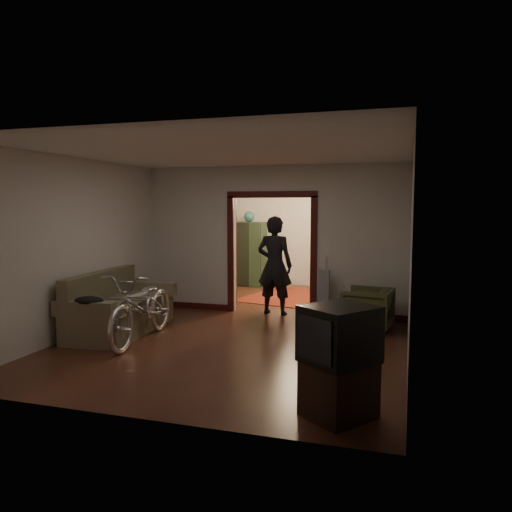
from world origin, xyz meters
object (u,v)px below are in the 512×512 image
at_px(sofa, 121,302).
at_px(desk, 351,275).
at_px(person, 275,265).
at_px(armchair, 367,309).
at_px(locker, 249,254).
at_px(bicycle, 143,306).

relative_size(sofa, desk, 1.93).
distance_m(sofa, person, 2.91).
relative_size(armchair, locker, 0.47).
relative_size(sofa, armchair, 2.73).
bearing_deg(desk, bicycle, -124.87).
bearing_deg(sofa, locker, 79.65).
relative_size(bicycle, locker, 1.24).
bearing_deg(person, sofa, 48.29).
relative_size(bicycle, person, 1.09).
distance_m(bicycle, desk, 5.90).
relative_size(sofa, person, 1.13).
xyz_separation_m(sofa, desk, (3.16, 4.92, -0.08)).
bearing_deg(locker, armchair, -40.91).
xyz_separation_m(locker, desk, (2.63, -0.23, -0.41)).
height_order(sofa, locker, locker).
bearing_deg(bicycle, locker, 86.12).
distance_m(bicycle, locker, 5.57).
height_order(sofa, desk, sofa).
xyz_separation_m(sofa, armchair, (3.83, 1.28, -0.13)).
distance_m(person, locker, 3.49).
bearing_deg(sofa, desk, 52.84).
bearing_deg(sofa, person, 40.00).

